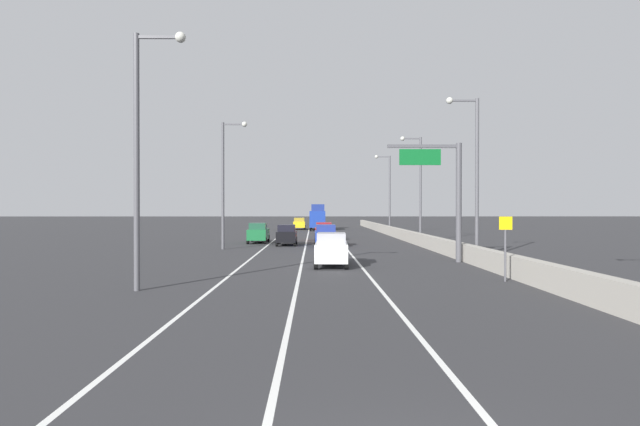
{
  "coord_description": "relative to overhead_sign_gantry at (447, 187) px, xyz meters",
  "views": [
    {
      "loc": [
        -1.28,
        -5.66,
        3.36
      ],
      "look_at": [
        -0.56,
        52.5,
        2.89
      ],
      "focal_mm": 29.45,
      "sensor_mm": 36.0,
      "label": 1
    }
  ],
  "objects": [
    {
      "name": "car_yellow_5",
      "position": [
        -10.7,
        52.17,
        -3.78
      ],
      "size": [
        1.92,
        4.26,
        1.91
      ],
      "color": "gold",
      "rests_on": "ground_plane"
    },
    {
      "name": "overhead_sign_gantry",
      "position": [
        0.0,
        0.0,
        0.0
      ],
      "size": [
        4.68,
        0.36,
        7.5
      ],
      "color": "#47474C",
      "rests_on": "ground_plane"
    },
    {
      "name": "jersey_barrier_right",
      "position": [
        1.34,
        12.79,
        -4.18
      ],
      "size": [
        0.6,
        120.0,
        1.1
      ],
      "primitive_type": "cube",
      "color": "#9E998E",
      "rests_on": "ground_plane"
    },
    {
      "name": "car_black_1",
      "position": [
        -10.88,
        15.28,
        -3.78
      ],
      "size": [
        1.81,
        4.02,
        1.9
      ],
      "color": "black",
      "rests_on": "ground_plane"
    },
    {
      "name": "lamp_post_right_second",
      "position": [
        1.96,
        1.02,
        1.33
      ],
      "size": [
        2.14,
        0.44,
        10.59
      ],
      "color": "#4C4C51",
      "rests_on": "ground_plane"
    },
    {
      "name": "car_blue_4",
      "position": [
        -7.34,
        13.72,
        -3.75
      ],
      "size": [
        1.97,
        4.75,
        1.96
      ],
      "color": "#1E389E",
      "rests_on": "ground_plane"
    },
    {
      "name": "lamp_post_left_mid",
      "position": [
        -15.69,
        10.69,
        1.33
      ],
      "size": [
        2.14,
        0.44,
        10.59
      ],
      "color": "#4C4C51",
      "rests_on": "ground_plane"
    },
    {
      "name": "lane_stripe_center",
      "position": [
        -9.13,
        27.79,
        -4.73
      ],
      "size": [
        0.16,
        130.0,
        0.0
      ],
      "primitive_type": "cube",
      "color": "silver",
      "rests_on": "ground_plane"
    },
    {
      "name": "car_red_0",
      "position": [
        -7.34,
        22.35,
        -3.77
      ],
      "size": [
        1.91,
        4.4,
        1.93
      ],
      "color": "red",
      "rests_on": "ground_plane"
    },
    {
      "name": "car_white_3",
      "position": [
        -7.37,
        -2.24,
        -3.75
      ],
      "size": [
        2.06,
        4.53,
        1.97
      ],
      "color": "white",
      "rests_on": "ground_plane"
    },
    {
      "name": "lamp_post_right_fourth",
      "position": [
        1.63,
        37.76,
        1.33
      ],
      "size": [
        2.14,
        0.44,
        10.59
      ],
      "color": "#4C4C51",
      "rests_on": "ground_plane"
    },
    {
      "name": "box_truck",
      "position": [
        -7.72,
        50.94,
        -2.86
      ],
      "size": [
        2.65,
        9.98,
        4.1
      ],
      "color": "navy",
      "rests_on": "ground_plane"
    },
    {
      "name": "lane_stripe_left",
      "position": [
        -12.63,
        27.79,
        -4.73
      ],
      "size": [
        0.16,
        130.0,
        0.0
      ],
      "primitive_type": "cube",
      "color": "silver",
      "rests_on": "ground_plane"
    },
    {
      "name": "car_green_2",
      "position": [
        -13.85,
        18.84,
        -3.75
      ],
      "size": [
        1.9,
        4.68,
        1.97
      ],
      "color": "#196033",
      "rests_on": "ground_plane"
    },
    {
      "name": "ground_plane",
      "position": [
        -7.13,
        36.79,
        -4.73
      ],
      "size": [
        320.0,
        320.0,
        0.0
      ],
      "primitive_type": "plane",
      "color": "#2D2D30"
    },
    {
      "name": "speed_advisory_sign",
      "position": [
        0.44,
        -8.84,
        -2.96
      ],
      "size": [
        0.6,
        0.11,
        3.0
      ],
      "color": "#4C4C51",
      "rests_on": "ground_plane"
    },
    {
      "name": "lane_stripe_right",
      "position": [
        -5.63,
        27.79,
        -4.73
      ],
      "size": [
        0.16,
        130.0,
        0.0
      ],
      "primitive_type": "cube",
      "color": "silver",
      "rests_on": "ground_plane"
    },
    {
      "name": "lamp_post_left_near",
      "position": [
        -15.4,
        -11.35,
        1.33
      ],
      "size": [
        2.14,
        0.44,
        10.59
      ],
      "color": "#4C4C51",
      "rests_on": "ground_plane"
    },
    {
      "name": "lamp_post_right_third",
      "position": [
        2.04,
        19.39,
        1.33
      ],
      "size": [
        2.14,
        0.44,
        10.59
      ],
      "color": "#4C4C51",
      "rests_on": "ground_plane"
    }
  ]
}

